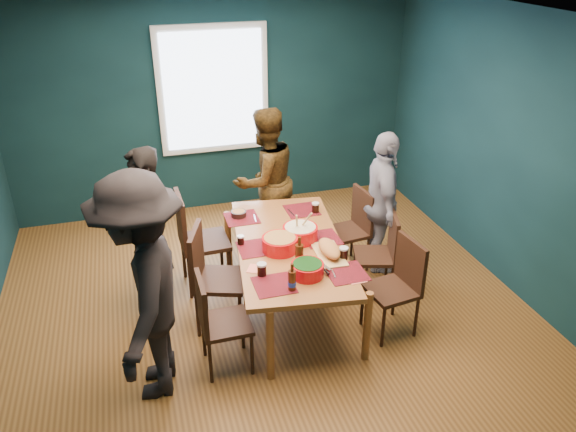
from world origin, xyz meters
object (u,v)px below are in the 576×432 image
object	(u,v)px
bowl_herbs	(307,269)
chair_left_near	(215,317)
person_far_left	(147,233)
chair_left_mid	(210,271)
chair_right_near	(400,280)
bowl_dumpling	(300,232)
person_right	(382,204)
cutting_board	(329,250)
chair_left_far	(194,234)
chair_right_far	(354,223)
dining_table	(289,250)
chair_right_mid	(383,249)
person_back	(265,180)
person_near_left	(144,289)
bowl_salad	(280,243)

from	to	relation	value
bowl_herbs	chair_left_near	bearing A→B (deg)	-175.47
person_far_left	chair_left_mid	bearing A→B (deg)	39.99
chair_right_near	bowl_dumpling	world-z (taller)	bowl_dumpling
person_right	cutting_board	world-z (taller)	person_right
person_right	cutting_board	distance (m)	1.14
chair_left_far	chair_right_far	distance (m)	1.68
chair_left_far	person_far_left	bearing A→B (deg)	-153.71
dining_table	chair_right_near	distance (m)	1.03
chair_left_mid	person_right	world-z (taller)	person_right
chair_right_mid	person_right	distance (m)	0.54
chair_left_mid	bowl_herbs	distance (m)	0.93
chair_left_far	person_back	distance (m)	1.11
person_right	person_near_left	distance (m)	2.71
person_near_left	cutting_board	world-z (taller)	person_near_left
dining_table	cutting_board	distance (m)	0.43
chair_left_far	bowl_dumpling	distance (m)	1.11
dining_table	person_far_left	distance (m)	1.32
chair_left_far	chair_left_mid	distance (m)	0.67
person_near_left	person_right	bearing A→B (deg)	126.32
chair_right_far	chair_right_near	xyz separation A→B (m)	(-0.03, -1.13, 0.01)
dining_table	chair_right_far	xyz separation A→B (m)	(0.88, 0.57, -0.14)
dining_table	bowl_dumpling	bearing A→B (deg)	28.98
person_right	bowl_salad	xyz separation A→B (m)	(-1.25, -0.54, 0.03)
person_near_left	chair_right_near	bearing A→B (deg)	104.71
chair_left_mid	chair_right_far	size ratio (longest dim) A/B	1.13
dining_table	bowl_salad	world-z (taller)	bowl_salad
person_near_left	cutting_board	distance (m)	1.65
chair_left_near	chair_right_far	xyz separation A→B (m)	(1.69, 1.19, -0.00)
bowl_dumpling	person_right	bearing A→B (deg)	21.71
bowl_salad	bowl_dumpling	distance (m)	0.27
person_right	bowl_herbs	xyz separation A→B (m)	(-1.14, -1.01, 0.02)
chair_left_mid	dining_table	bearing A→B (deg)	21.10
chair_right_mid	bowl_dumpling	bearing A→B (deg)	-165.31
chair_left_mid	bowl_salad	size ratio (longest dim) A/B	3.07
bowl_dumpling	bowl_salad	bearing A→B (deg)	-149.43
person_back	bowl_herbs	size ratio (longest dim) A/B	5.94
person_near_left	bowl_herbs	distance (m)	1.33
chair_left_mid	bowl_herbs	bearing A→B (deg)	-16.63
dining_table	chair_left_near	world-z (taller)	chair_left_near
person_back	chair_left_near	bearing A→B (deg)	41.74
chair_right_far	chair_left_mid	bearing A→B (deg)	-167.71
person_back	cutting_board	xyz separation A→B (m)	(0.18, -1.56, -0.04)
person_far_left	cutting_board	bearing A→B (deg)	56.00
chair_right_mid	cutting_board	xyz separation A→B (m)	(-0.69, -0.32, 0.28)
chair_left_near	bowl_dumpling	world-z (taller)	bowl_dumpling
chair_right_near	person_far_left	distance (m)	2.33
chair_right_far	bowl_dumpling	world-z (taller)	bowl_dumpling
person_far_left	chair_right_mid	bearing A→B (deg)	71.01
chair_right_near	bowl_dumpling	xyz separation A→B (m)	(-0.74, 0.61, 0.27)
person_far_left	bowl_herbs	xyz separation A→B (m)	(1.23, -0.96, -0.03)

